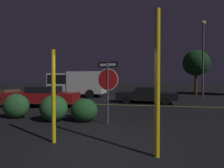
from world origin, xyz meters
TOP-DOWN VIEW (x-y plane):
  - ground_plane at (0.00, 0.00)m, footprint 260.00×260.00m
  - road_center_stripe at (0.00, 7.63)m, footprint 33.95×0.12m
  - stop_sign at (-0.26, 2.19)m, footprint 0.87×0.17m
  - yellow_pole_left at (-1.37, -0.11)m, footprint 0.12×0.12m
  - yellow_pole_right at (1.45, -0.55)m, footprint 0.12×0.12m
  - hedge_bush_0 at (-4.69, 2.52)m, footprint 1.24×0.85m
  - hedge_bush_1 at (-2.65, 2.27)m, footprint 1.18×1.10m
  - hedge_bush_2 at (-1.34, 2.42)m, footprint 1.18×0.91m
  - passing_car_1 at (-5.45, 5.98)m, footprint 4.83×2.16m
  - passing_car_2 at (1.42, 9.15)m, footprint 4.73×2.36m
  - delivery_truck at (-5.92, 13.01)m, footprint 5.96×2.54m
  - street_lamp at (6.66, 12.93)m, footprint 0.42×0.42m
  - tree_0 at (7.31, 17.41)m, footprint 3.03×3.03m

SIDE VIEW (x-z plane):
  - ground_plane at x=0.00m, z-range 0.00..0.00m
  - road_center_stripe at x=0.00m, z-range 0.00..0.01m
  - hedge_bush_2 at x=-1.34m, z-range 0.00..0.98m
  - hedge_bush_1 at x=-2.65m, z-range 0.00..1.13m
  - hedge_bush_0 at x=-4.69m, z-range 0.00..1.14m
  - passing_car_2 at x=1.42m, z-range 0.03..1.27m
  - passing_car_1 at x=-5.45m, z-range 0.02..1.37m
  - yellow_pole_left at x=-1.37m, z-range 0.00..2.63m
  - delivery_truck at x=-5.92m, z-range 0.19..2.83m
  - yellow_pole_right at x=1.45m, z-range 0.00..3.40m
  - stop_sign at x=-0.26m, z-range 0.52..3.02m
  - tree_0 at x=7.31m, z-range 1.13..6.45m
  - street_lamp at x=6.66m, z-range 0.89..8.19m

